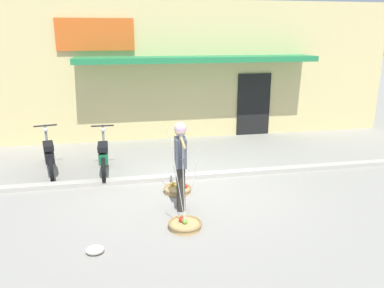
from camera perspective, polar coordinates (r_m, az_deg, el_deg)
ground_plane at (r=8.18m, az=-1.28°, el=-7.00°), size 90.00×90.00×0.00m
sidewalk_curb at (r=8.80m, az=-2.06°, el=-4.94°), size 20.00×0.24×0.10m
fruit_vendor at (r=7.02m, az=-1.72°, el=-2.44°), size 0.22×1.55×1.70m
fruit_basket_left_side at (r=8.07m, az=-2.18°, el=-6.75°), size 0.59×0.59×1.45m
fruit_basket_right_side at (r=6.67m, az=-1.05°, el=-11.93°), size 0.59×0.59×1.45m
motorcycle_nearest_shop at (r=9.62m, az=-20.65°, el=-1.59°), size 0.58×1.80×1.09m
motorcycle_second_in_row at (r=9.20m, az=-13.09°, el=-1.74°), size 0.54×1.82×1.09m
storefront_building at (r=14.40m, az=-1.58°, el=11.74°), size 13.00×6.00×4.20m
plastic_litter_bag at (r=6.16m, az=-14.35°, el=-15.11°), size 0.28×0.22×0.14m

